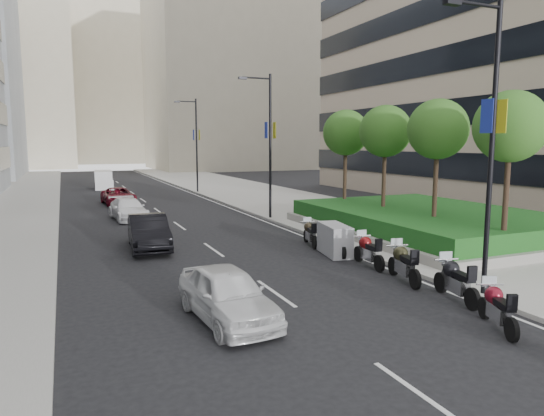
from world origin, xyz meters
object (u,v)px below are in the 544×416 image
motorcycle_3 (403,263)px  motorcycle_6 (310,233)px  delivery_van (103,180)px  motorcycle_1 (497,308)px  lamp_post_0 (489,134)px  motorcycle_5 (335,240)px  car_b (149,232)px  car_d (118,196)px  lamp_post_1 (268,139)px  motorcycle_2 (455,280)px  car_c (128,209)px  motorcycle_4 (368,251)px  lamp_post_2 (195,140)px  car_a (227,294)px

motorcycle_3 → motorcycle_6: 6.67m
delivery_van → motorcycle_1: bearing=-78.9°
lamp_post_0 → motorcycle_5: lamp_post_0 is taller
car_b → delivery_van: delivery_van is taller
motorcycle_1 → delivery_van: (-6.27, 45.44, 0.31)m
lamp_post_0 → car_d: 30.21m
lamp_post_1 → motorcycle_1: 19.66m
motorcycle_2 → motorcycle_1: bearing=174.5°
lamp_post_0 → car_c: size_ratio=1.95×
lamp_post_1 → motorcycle_4: size_ratio=3.90×
motorcycle_6 → car_b: (-7.13, 2.26, 0.20)m
motorcycle_2 → car_b: (-7.42, 11.23, 0.14)m
motorcycle_3 → car_c: (-7.07, 18.17, 0.02)m
lamp_post_1 → motorcycle_4: (-0.92, -12.29, -4.45)m
lamp_post_1 → motorcycle_4: bearing=-94.3°
motorcycle_3 → motorcycle_5: motorcycle_5 is taller
motorcycle_1 → car_d: size_ratio=0.42×
lamp_post_0 → delivery_van: 44.28m
motorcycle_4 → car_c: 17.45m
motorcycle_4 → motorcycle_5: motorcycle_5 is taller
car_c → motorcycle_5: bearing=-68.0°
lamp_post_1 → motorcycle_1: size_ratio=4.44×
motorcycle_1 → motorcycle_2: bearing=5.9°
lamp_post_0 → motorcycle_2: lamp_post_0 is taller
motorcycle_5 → motorcycle_6: motorcycle_5 is taller
motorcycle_3 → delivery_van: bearing=23.2°
lamp_post_1 → delivery_van: size_ratio=1.95×
motorcycle_3 → car_d: car_d is taller
car_c → motorcycle_1: bearing=-78.9°
motorcycle_4 → delivery_van: (-6.94, 38.67, 0.27)m
motorcycle_3 → motorcycle_6: bearing=15.0°
lamp_post_1 → lamp_post_2: size_ratio=1.00×
motorcycle_2 → car_b: car_b is taller
lamp_post_2 → motorcycle_1: bearing=-92.5°
motorcycle_6 → delivery_van: size_ratio=0.46×
lamp_post_2 → motorcycle_4: lamp_post_2 is taller
motorcycle_2 → motorcycle_3: motorcycle_3 is taller
car_a → car_b: 10.08m
lamp_post_0 → car_a: 9.03m
motorcycle_3 → car_a: 6.90m
motorcycle_1 → motorcycle_6: 11.19m
lamp_post_0 → lamp_post_1: same height
car_a → motorcycle_3: bearing=5.4°
motorcycle_1 → car_b: car_b is taller
lamp_post_0 → motorcycle_5: bearing=99.4°
lamp_post_2 → delivery_van: bearing=133.2°
motorcycle_1 → car_a: bearing=85.4°
motorcycle_5 → car_b: car_b is taller
motorcycle_4 → motorcycle_2: bearing=-173.5°
motorcycle_3 → lamp_post_1: bearing=9.7°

